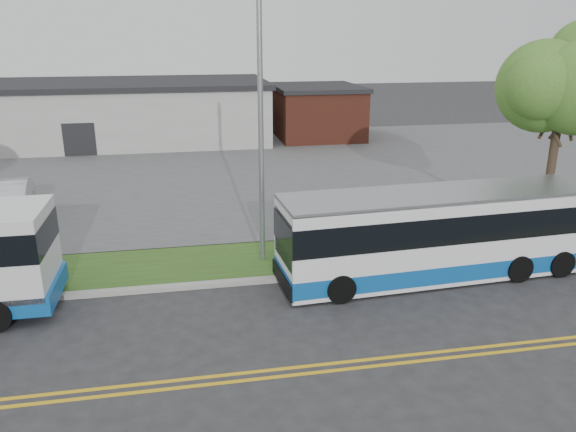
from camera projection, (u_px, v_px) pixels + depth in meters
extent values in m
plane|color=#28282B|center=(177.00, 305.00, 16.65)|extent=(140.00, 140.00, 0.00)
cube|color=gold|center=(177.00, 380.00, 13.06)|extent=(70.00, 0.12, 0.01)
cube|color=gold|center=(177.00, 388.00, 12.78)|extent=(70.00, 0.12, 0.01)
cube|color=#9E9B93|center=(176.00, 287.00, 17.65)|extent=(80.00, 0.30, 0.15)
cube|color=#2C4517|center=(176.00, 265.00, 19.34)|extent=(80.00, 3.30, 0.10)
cube|color=#4C4C4F|center=(176.00, 170.00, 32.49)|extent=(80.00, 25.00, 0.10)
cube|color=#9E9E99|center=(89.00, 115.00, 40.14)|extent=(25.00, 10.00, 4.00)
cube|color=black|center=(86.00, 84.00, 39.46)|extent=(25.40, 10.40, 0.35)
cube|color=black|center=(80.00, 140.00, 35.81)|extent=(2.00, 0.15, 2.20)
cube|color=brown|center=(316.00, 114.00, 42.20)|extent=(6.00, 7.00, 3.60)
cube|color=black|center=(317.00, 87.00, 41.59)|extent=(6.30, 7.30, 0.30)
cylinder|color=#38251E|center=(550.00, 178.00, 21.15)|extent=(0.32, 0.32, 4.76)
ellipsoid|color=#366F26|center=(565.00, 76.00, 19.98)|extent=(5.20, 5.20, 4.42)
cylinder|color=gray|center=(261.00, 124.00, 18.27)|extent=(0.18, 0.18, 9.50)
cylinder|color=black|center=(18.00, 278.00, 17.34)|extent=(0.94, 0.32, 0.94)
cube|color=white|center=(436.00, 234.00, 18.25)|extent=(10.41, 2.96, 2.71)
cube|color=#0E4E98|center=(434.00, 261.00, 18.54)|extent=(10.43, 2.98, 0.56)
cube|color=black|center=(438.00, 219.00, 18.08)|extent=(10.45, 3.00, 0.89)
cube|color=black|center=(285.00, 238.00, 16.95)|extent=(0.22, 2.15, 1.50)
cube|color=black|center=(283.00, 280.00, 17.36)|extent=(0.26, 2.34, 0.47)
cube|color=gray|center=(440.00, 194.00, 17.81)|extent=(10.41, 2.96, 0.11)
cylinder|color=black|center=(341.00, 289.00, 16.69)|extent=(0.91, 0.35, 0.90)
cylinder|color=black|center=(319.00, 261.00, 18.72)|extent=(0.91, 0.35, 0.90)
cylinder|color=black|center=(519.00, 268.00, 18.11)|extent=(0.91, 0.35, 0.90)
cylinder|color=black|center=(480.00, 244.00, 20.14)|extent=(0.91, 0.35, 0.90)
cylinder|color=black|center=(561.00, 264.00, 18.49)|extent=(0.91, 0.35, 0.90)
cylinder|color=black|center=(519.00, 241.00, 20.52)|extent=(0.91, 0.35, 0.90)
imported|color=black|center=(0.00, 262.00, 17.18)|extent=(0.79, 0.75, 1.82)
imported|color=#B4B6BC|center=(8.00, 202.00, 23.67)|extent=(2.27, 4.98, 1.58)
sphere|color=white|center=(17.00, 280.00, 17.70)|extent=(0.32, 0.32, 0.32)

